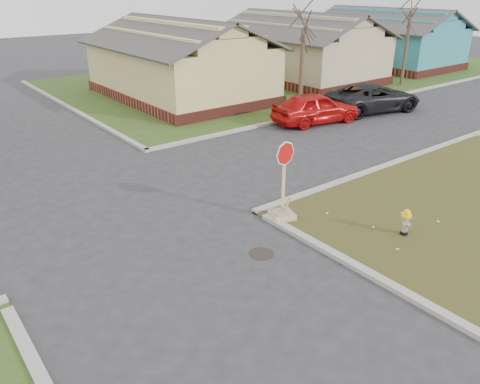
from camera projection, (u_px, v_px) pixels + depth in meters
ground at (178, 275)px, 11.23m from camera, size 120.00×120.00×0.00m
verge_far_right at (303, 73)px, 36.51m from camera, size 37.00×19.00×0.05m
curbs at (97, 204)px, 14.85m from camera, size 80.00×40.00×0.12m
manhole at (262, 254)px, 12.10m from camera, size 0.64×0.64×0.01m
side_house_yellow at (179, 61)px, 27.85m from camera, size 7.60×11.60×4.70m
side_house_tan at (300, 48)px, 33.42m from camera, size 7.60×11.60×4.70m
side_house_teal at (386, 39)px, 39.00m from camera, size 7.60×11.60×4.70m
tree_mid_right at (301, 69)px, 25.54m from camera, size 0.22×0.22×4.20m
tree_far_right at (406, 49)px, 31.22m from camera, size 0.22×0.22×4.76m
fire_hydrant at (406, 221)px, 12.77m from camera, size 0.29×0.29×0.77m
stop_sign at (283, 202)px, 13.66m from camera, size 0.67×0.66×2.38m
red_sedan at (316, 108)px, 23.16m from camera, size 4.76×2.59×1.54m
dark_pickup at (373, 97)px, 25.37m from camera, size 5.77×3.57×1.49m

